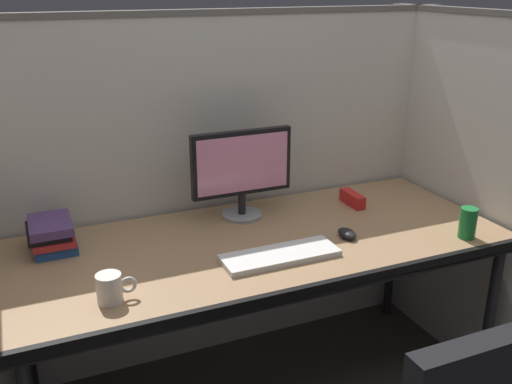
{
  "coord_description": "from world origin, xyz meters",
  "views": [
    {
      "loc": [
        -0.81,
        -1.55,
        1.69
      ],
      "look_at": [
        0.0,
        0.35,
        0.92
      ],
      "focal_mm": 40.35,
      "sensor_mm": 36.0,
      "label": 1
    }
  ],
  "objects_px": {
    "book_stack": "(52,235)",
    "coffee_mug": "(110,288)",
    "red_stapler": "(352,199)",
    "computer_mouse": "(347,233)",
    "desk": "(262,253)",
    "monitor_center": "(242,168)",
    "keyboard_main": "(279,256)",
    "soda_can": "(468,223)"
  },
  "relations": [
    {
      "from": "monitor_center",
      "to": "book_stack",
      "type": "bearing_deg",
      "value": -179.26
    },
    {
      "from": "keyboard_main",
      "to": "red_stapler",
      "type": "distance_m",
      "value": 0.63
    },
    {
      "from": "monitor_center",
      "to": "computer_mouse",
      "type": "bearing_deg",
      "value": -50.16
    },
    {
      "from": "soda_can",
      "to": "computer_mouse",
      "type": "bearing_deg",
      "value": 156.87
    },
    {
      "from": "monitor_center",
      "to": "soda_can",
      "type": "height_order",
      "value": "monitor_center"
    },
    {
      "from": "keyboard_main",
      "to": "soda_can",
      "type": "height_order",
      "value": "soda_can"
    },
    {
      "from": "keyboard_main",
      "to": "book_stack",
      "type": "distance_m",
      "value": 0.84
    },
    {
      "from": "red_stapler",
      "to": "computer_mouse",
      "type": "bearing_deg",
      "value": -125.46
    },
    {
      "from": "computer_mouse",
      "to": "red_stapler",
      "type": "height_order",
      "value": "red_stapler"
    },
    {
      "from": "monitor_center",
      "to": "computer_mouse",
      "type": "relative_size",
      "value": 4.48
    },
    {
      "from": "keyboard_main",
      "to": "desk",
      "type": "bearing_deg",
      "value": 88.26
    },
    {
      "from": "desk",
      "to": "coffee_mug",
      "type": "relative_size",
      "value": 15.08
    },
    {
      "from": "monitor_center",
      "to": "soda_can",
      "type": "relative_size",
      "value": 3.52
    },
    {
      "from": "keyboard_main",
      "to": "coffee_mug",
      "type": "relative_size",
      "value": 3.41
    },
    {
      "from": "keyboard_main",
      "to": "book_stack",
      "type": "bearing_deg",
      "value": 151.38
    },
    {
      "from": "book_stack",
      "to": "monitor_center",
      "type": "bearing_deg",
      "value": 0.74
    },
    {
      "from": "desk",
      "to": "monitor_center",
      "type": "distance_m",
      "value": 0.37
    },
    {
      "from": "book_stack",
      "to": "coffee_mug",
      "type": "bearing_deg",
      "value": -74.05
    },
    {
      "from": "computer_mouse",
      "to": "red_stapler",
      "type": "xyz_separation_m",
      "value": [
        0.21,
        0.29,
        0.01
      ]
    },
    {
      "from": "computer_mouse",
      "to": "red_stapler",
      "type": "distance_m",
      "value": 0.36
    },
    {
      "from": "monitor_center",
      "to": "keyboard_main",
      "type": "height_order",
      "value": "monitor_center"
    },
    {
      "from": "coffee_mug",
      "to": "book_stack",
      "type": "relative_size",
      "value": 0.57
    },
    {
      "from": "coffee_mug",
      "to": "soda_can",
      "type": "height_order",
      "value": "soda_can"
    },
    {
      "from": "computer_mouse",
      "to": "coffee_mug",
      "type": "bearing_deg",
      "value": -172.64
    },
    {
      "from": "book_stack",
      "to": "computer_mouse",
      "type": "bearing_deg",
      "value": -18.05
    },
    {
      "from": "computer_mouse",
      "to": "soda_can",
      "type": "relative_size",
      "value": 0.79
    },
    {
      "from": "monitor_center",
      "to": "red_stapler",
      "type": "height_order",
      "value": "monitor_center"
    },
    {
      "from": "monitor_center",
      "to": "red_stapler",
      "type": "xyz_separation_m",
      "value": [
        0.5,
        -0.07,
        -0.19
      ]
    },
    {
      "from": "red_stapler",
      "to": "book_stack",
      "type": "distance_m",
      "value": 1.27
    },
    {
      "from": "soda_can",
      "to": "keyboard_main",
      "type": "bearing_deg",
      "value": 170.54
    },
    {
      "from": "computer_mouse",
      "to": "book_stack",
      "type": "bearing_deg",
      "value": 161.95
    },
    {
      "from": "desk",
      "to": "computer_mouse",
      "type": "xyz_separation_m",
      "value": [
        0.32,
        -0.1,
        0.07
      ]
    },
    {
      "from": "computer_mouse",
      "to": "soda_can",
      "type": "xyz_separation_m",
      "value": [
        0.43,
        -0.18,
        0.04
      ]
    },
    {
      "from": "coffee_mug",
      "to": "desk",
      "type": "bearing_deg",
      "value": 19.72
    },
    {
      "from": "desk",
      "to": "red_stapler",
      "type": "distance_m",
      "value": 0.56
    },
    {
      "from": "coffee_mug",
      "to": "book_stack",
      "type": "height_order",
      "value": "book_stack"
    },
    {
      "from": "soda_can",
      "to": "red_stapler",
      "type": "bearing_deg",
      "value": 115.19
    },
    {
      "from": "keyboard_main",
      "to": "computer_mouse",
      "type": "xyz_separation_m",
      "value": [
        0.32,
        0.06,
        0.01
      ]
    },
    {
      "from": "keyboard_main",
      "to": "monitor_center",
      "type": "bearing_deg",
      "value": 86.66
    },
    {
      "from": "computer_mouse",
      "to": "keyboard_main",
      "type": "bearing_deg",
      "value": -169.75
    },
    {
      "from": "desk",
      "to": "computer_mouse",
      "type": "height_order",
      "value": "computer_mouse"
    },
    {
      "from": "keyboard_main",
      "to": "book_stack",
      "type": "xyz_separation_m",
      "value": [
        -0.74,
        0.4,
        0.05
      ]
    }
  ]
}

